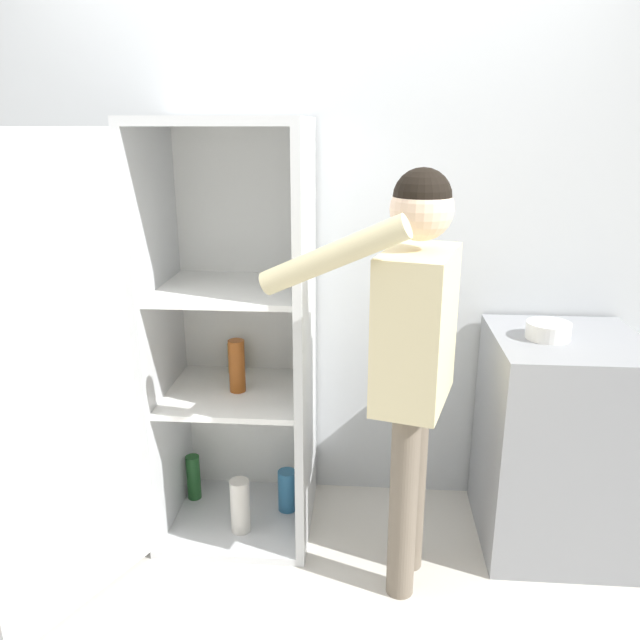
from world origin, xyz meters
name	(u,v)px	position (x,y,z in m)	size (l,w,h in m)	color
ground_plane	(299,628)	(0.00, 0.00, 0.00)	(12.00, 12.00, 0.00)	beige
wall_back	(320,235)	(0.00, 0.98, 1.27)	(7.00, 0.06, 2.55)	silver
refrigerator	(201,349)	(-0.46, 0.54, 0.87)	(0.98, 1.19, 1.78)	silver
person	(413,336)	(0.39, 0.30, 1.03)	(0.71, 0.53, 1.62)	#726656
counter	(557,442)	(1.04, 0.62, 0.47)	(0.60, 0.62, 0.93)	gray
bowl	(548,330)	(0.95, 0.61, 0.97)	(0.18, 0.18, 0.07)	white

